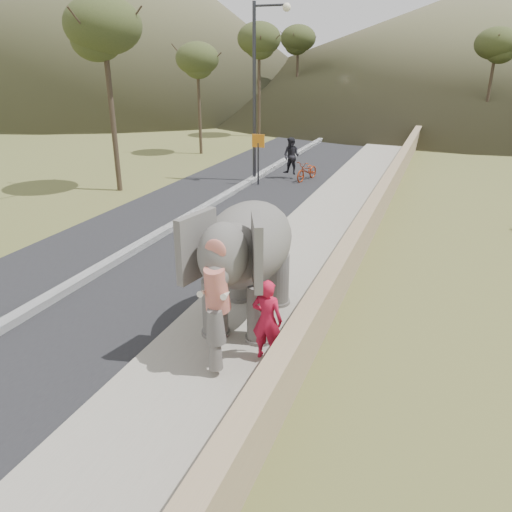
{
  "coord_description": "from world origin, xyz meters",
  "views": [
    {
      "loc": [
        3.76,
        -4.27,
        5.68
      ],
      "look_at": [
        0.2,
        5.07,
        1.7
      ],
      "focal_mm": 35.0,
      "sensor_mm": 36.0,
      "label": 1
    }
  ],
  "objects": [
    {
      "name": "walkway",
      "position": [
        0.0,
        10.0,
        0.07
      ],
      "size": [
        3.0,
        120.0,
        0.15
      ],
      "primitive_type": "cube",
      "color": "#9E9687",
      "rests_on": "ground"
    },
    {
      "name": "lamppost",
      "position": [
        -4.69,
        18.47,
        4.87
      ],
      "size": [
        1.76,
        0.36,
        8.0
      ],
      "color": "#323237",
      "rests_on": "ground"
    },
    {
      "name": "motorcyclist",
      "position": [
        -2.99,
        19.47,
        0.81
      ],
      "size": [
        1.87,
        1.95,
        2.06
      ],
      "color": "maroon",
      "rests_on": "ground"
    },
    {
      "name": "hill_far",
      "position": [
        5.0,
        70.0,
        7.0
      ],
      "size": [
        80.0,
        80.0,
        14.0
      ],
      "primitive_type": "cone",
      "color": "brown",
      "rests_on": "ground"
    },
    {
      "name": "median",
      "position": [
        -5.0,
        10.0,
        0.11
      ],
      "size": [
        0.35,
        120.0,
        0.22
      ],
      "primitive_type": "cube",
      "color": "black",
      "rests_on": "ground"
    },
    {
      "name": "ground",
      "position": [
        0.0,
        0.0,
        0.0
      ],
      "size": [
        160.0,
        160.0,
        0.0
      ],
      "primitive_type": "plane",
      "color": "olive",
      "rests_on": "ground"
    },
    {
      "name": "road",
      "position": [
        -5.0,
        10.0,
        0.01
      ],
      "size": [
        7.0,
        120.0,
        0.03
      ],
      "primitive_type": "cube",
      "color": "black",
      "rests_on": "ground"
    },
    {
      "name": "hill_left",
      "position": [
        -38.0,
        55.0,
        11.0
      ],
      "size": [
        60.0,
        60.0,
        22.0
      ],
      "primitive_type": "cone",
      "color": "brown",
      "rests_on": "ground"
    },
    {
      "name": "elephant_and_man",
      "position": [
        0.02,
        5.08,
        1.55
      ],
      "size": [
        2.44,
        4.09,
        2.82
      ],
      "color": "slate",
      "rests_on": "ground"
    },
    {
      "name": "trees",
      "position": [
        0.16,
        29.38,
        3.87
      ],
      "size": [
        47.64,
        43.67,
        8.92
      ],
      "color": "#473828",
      "rests_on": "ground"
    },
    {
      "name": "signboard",
      "position": [
        -4.5,
        17.69,
        1.64
      ],
      "size": [
        0.6,
        0.08,
        2.4
      ],
      "color": "#2D2D33",
      "rests_on": "ground"
    },
    {
      "name": "parapet",
      "position": [
        1.65,
        10.0,
        0.55
      ],
      "size": [
        0.3,
        120.0,
        1.1
      ],
      "primitive_type": "cube",
      "color": "tan",
      "rests_on": "ground"
    }
  ]
}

